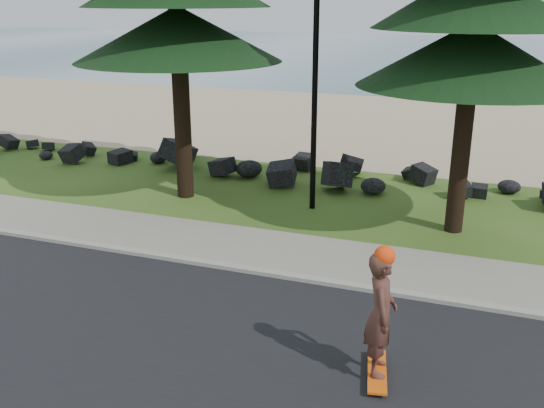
% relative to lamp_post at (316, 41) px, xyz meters
% --- Properties ---
extents(ground, '(160.00, 160.00, 0.00)m').
position_rel_lamp_post_xyz_m(ground, '(0.00, -3.20, -4.13)').
color(ground, '#304F18').
rests_on(ground, ground).
extents(road, '(160.00, 7.00, 0.02)m').
position_rel_lamp_post_xyz_m(road, '(0.00, -7.70, -4.12)').
color(road, black).
rests_on(road, ground).
extents(kerb, '(160.00, 0.20, 0.10)m').
position_rel_lamp_post_xyz_m(kerb, '(0.00, -4.10, -4.08)').
color(kerb, gray).
rests_on(kerb, ground).
extents(sidewalk, '(160.00, 2.00, 0.08)m').
position_rel_lamp_post_xyz_m(sidewalk, '(0.00, -3.00, -4.09)').
color(sidewalk, gray).
rests_on(sidewalk, ground).
extents(beach_sand, '(160.00, 15.00, 0.01)m').
position_rel_lamp_post_xyz_m(beach_sand, '(0.00, 11.30, -4.13)').
color(beach_sand, tan).
rests_on(beach_sand, ground).
extents(ocean, '(160.00, 58.00, 0.01)m').
position_rel_lamp_post_xyz_m(ocean, '(0.00, 47.80, -4.13)').
color(ocean, '#3E6A77').
rests_on(ocean, ground).
extents(seawall_boulders, '(60.00, 2.40, 1.10)m').
position_rel_lamp_post_xyz_m(seawall_boulders, '(0.00, 2.40, -4.13)').
color(seawall_boulders, black).
rests_on(seawall_boulders, ground).
extents(lamp_post, '(0.25, 0.14, 8.14)m').
position_rel_lamp_post_xyz_m(lamp_post, '(0.00, 0.00, 0.00)').
color(lamp_post, black).
rests_on(lamp_post, ground).
extents(skateboarder, '(0.54, 1.10, 2.00)m').
position_rel_lamp_post_xyz_m(skateboarder, '(2.90, -6.69, -3.13)').
color(skateboarder, '#EE590E').
rests_on(skateboarder, ground).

